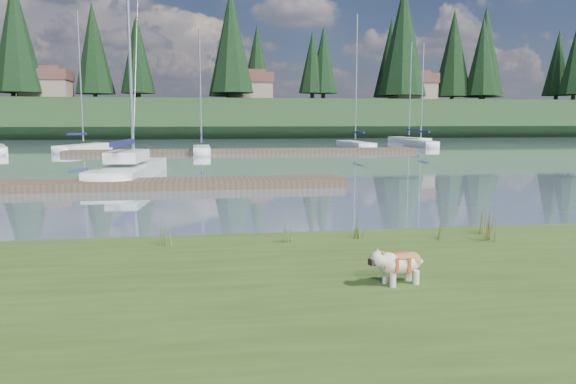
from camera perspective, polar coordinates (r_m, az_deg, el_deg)
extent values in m
plane|color=gray|center=(42.07, -7.05, 3.91)|extent=(200.00, 200.00, 0.00)
cube|color=#37521C|center=(6.54, 3.22, -13.47)|extent=(60.00, 9.00, 0.35)
cube|color=#1D3319|center=(84.99, -8.00, 7.31)|extent=(200.00, 20.00, 5.00)
cylinder|color=silver|center=(7.46, 10.59, -8.80)|extent=(0.09, 0.09, 0.18)
cylinder|color=silver|center=(7.61, 9.85, -8.47)|extent=(0.09, 0.09, 0.18)
cylinder|color=silver|center=(7.66, 12.88, -8.44)|extent=(0.09, 0.09, 0.18)
cylinder|color=silver|center=(7.80, 12.12, -8.13)|extent=(0.09, 0.09, 0.18)
ellipsoid|color=silver|center=(7.58, 11.47, -7.07)|extent=(0.65, 0.43, 0.28)
ellipsoid|color=#A36C3D|center=(7.56, 11.49, -6.41)|extent=(0.47, 0.37, 0.10)
ellipsoid|color=silver|center=(7.37, 9.14, -6.72)|extent=(0.25, 0.26, 0.21)
cube|color=black|center=(7.34, 8.53, -7.06)|extent=(0.09, 0.12, 0.08)
cube|color=white|center=(25.45, -15.72, 1.96)|extent=(2.61, 8.48, 0.70)
ellipsoid|color=white|center=(29.54, -14.07, 2.73)|extent=(2.01, 2.43, 0.70)
cylinder|color=silver|center=(26.50, -15.92, 17.16)|extent=(0.14, 0.14, 12.65)
cube|color=navy|center=(24.17, -16.43, 4.82)|extent=(0.53, 3.80, 0.20)
cube|color=white|center=(24.94, -16.00, 3.52)|extent=(1.59, 3.14, 0.45)
cube|color=#4C3D2C|center=(21.28, -16.07, 0.74)|extent=(16.00, 2.00, 0.30)
cube|color=#4C3D2C|center=(42.17, -4.33, 4.16)|extent=(26.00, 2.20, 0.30)
cube|color=white|center=(47.13, -20.04, 4.16)|extent=(3.49, 6.51, 0.70)
ellipsoid|color=white|center=(49.90, -18.17, 4.39)|extent=(1.89, 2.11, 0.70)
cylinder|color=silver|center=(47.19, -20.34, 10.93)|extent=(0.12, 0.12, 9.99)
cube|color=navy|center=(46.34, -20.65, 5.54)|extent=(1.03, 2.46, 0.20)
cube|color=white|center=(41.43, -8.77, 4.13)|extent=(1.20, 5.14, 0.70)
ellipsoid|color=white|center=(43.99, -8.80, 4.32)|extent=(1.13, 1.41, 0.70)
cylinder|color=silver|center=(41.43, -8.90, 10.52)|extent=(0.12, 0.12, 8.07)
cube|color=navy|center=(40.68, -8.79, 5.74)|extent=(0.22, 2.04, 0.20)
cube|color=white|center=(49.97, 6.85, 4.71)|extent=(1.81, 6.99, 0.70)
ellipsoid|color=white|center=(53.28, 5.72, 4.89)|extent=(1.58, 1.94, 0.70)
cylinder|color=silver|center=(50.05, 6.96, 11.48)|extent=(0.12, 0.12, 10.66)
cube|color=navy|center=(49.03, 7.21, 6.03)|extent=(0.29, 2.76, 0.20)
cube|color=white|center=(53.85, 13.33, 4.75)|extent=(1.27, 5.59, 0.70)
ellipsoid|color=white|center=(56.45, 12.26, 4.89)|extent=(1.22, 1.52, 0.70)
cylinder|color=silver|center=(53.87, 13.49, 9.95)|extent=(0.12, 0.12, 8.62)
cube|color=navy|center=(53.11, 13.68, 5.98)|extent=(0.20, 2.22, 0.20)
cube|color=white|center=(63.03, 12.19, 5.14)|extent=(2.59, 6.85, 0.70)
ellipsoid|color=white|center=(65.94, 10.72, 5.27)|extent=(1.74, 2.04, 0.70)
cylinder|color=silver|center=(63.08, 12.32, 10.20)|extent=(0.12, 0.12, 9.99)
cube|color=navy|center=(62.21, 12.64, 6.19)|extent=(0.63, 2.66, 0.20)
cone|color=#475B23|center=(9.93, -0.43, -3.80)|extent=(0.03, 0.03, 0.45)
cone|color=brown|center=(9.89, 0.26, -4.11)|extent=(0.03, 0.03, 0.36)
cone|color=#475B23|center=(9.97, -0.11, -3.62)|extent=(0.03, 0.03, 0.50)
cone|color=brown|center=(9.94, 0.40, -4.19)|extent=(0.03, 0.03, 0.32)
cone|color=#475B23|center=(9.86, -0.25, -4.01)|extent=(0.03, 0.03, 0.41)
cone|color=#475B23|center=(10.25, 6.87, -3.37)|extent=(0.03, 0.03, 0.50)
cone|color=brown|center=(10.23, 7.56, -3.69)|extent=(0.03, 0.03, 0.40)
cone|color=#475B23|center=(10.29, 7.15, -3.19)|extent=(0.03, 0.03, 0.55)
cone|color=brown|center=(10.28, 7.66, -3.78)|extent=(0.03, 0.03, 0.35)
cone|color=#475B23|center=(10.19, 7.10, -3.58)|extent=(0.03, 0.03, 0.45)
cone|color=#475B23|center=(10.63, 19.63, -2.84)|extent=(0.03, 0.03, 0.69)
cone|color=brown|center=(10.63, 20.31, -3.25)|extent=(0.03, 0.03, 0.55)
cone|color=#475B23|center=(10.68, 19.84, -2.62)|extent=(0.03, 0.03, 0.76)
cone|color=brown|center=(10.69, 20.34, -3.39)|extent=(0.03, 0.03, 0.48)
cone|color=#475B23|center=(10.58, 19.92, -3.10)|extent=(0.03, 0.03, 0.62)
cone|color=#475B23|center=(9.92, -12.63, -3.84)|extent=(0.03, 0.03, 0.50)
cone|color=brown|center=(9.86, -12.01, -4.20)|extent=(0.03, 0.03, 0.40)
cone|color=#475B23|center=(9.94, -12.28, -3.66)|extent=(0.03, 0.03, 0.56)
cone|color=brown|center=(9.90, -11.82, -4.29)|extent=(0.03, 0.03, 0.35)
cone|color=#475B23|center=(9.85, -12.54, -4.08)|extent=(0.03, 0.03, 0.45)
cone|color=#475B23|center=(10.48, 14.80, -3.76)|extent=(0.03, 0.03, 0.34)
cone|color=brown|center=(10.47, 15.50, -3.99)|extent=(0.03, 0.03, 0.28)
cone|color=#475B23|center=(10.53, 15.04, -3.63)|extent=(0.03, 0.03, 0.38)
cone|color=brown|center=(10.52, 15.56, -4.03)|extent=(0.03, 0.03, 0.24)
cone|color=#475B23|center=(10.42, 15.08, -3.93)|extent=(0.03, 0.03, 0.31)
cone|color=#475B23|center=(11.23, 18.92, -2.81)|extent=(0.03, 0.03, 0.49)
cone|color=brown|center=(11.23, 19.57, -3.09)|extent=(0.03, 0.03, 0.39)
cone|color=#475B23|center=(11.28, 19.12, -2.64)|extent=(0.03, 0.03, 0.54)
cone|color=brown|center=(11.28, 19.60, -3.17)|extent=(0.03, 0.03, 0.34)
cone|color=#475B23|center=(11.18, 19.19, -2.99)|extent=(0.03, 0.03, 0.44)
cube|color=#33281C|center=(10.74, -1.69, -5.72)|extent=(60.00, 0.50, 0.14)
cylinder|color=#382619|center=(83.49, -25.63, 9.00)|extent=(0.60, 0.60, 1.80)
cone|color=black|center=(84.15, -25.93, 14.20)|extent=(6.60, 6.60, 15.00)
cylinder|color=#382619|center=(84.50, -14.92, 9.44)|extent=(0.60, 0.60, 1.80)
cone|color=black|center=(84.93, -15.05, 13.38)|extent=(4.84, 4.84, 11.00)
cylinder|color=#382619|center=(78.17, -5.73, 9.83)|extent=(0.60, 0.60, 1.80)
cone|color=black|center=(78.81, -5.80, 15.07)|extent=(6.16, 6.16, 14.00)
cylinder|color=#382619|center=(83.65, 2.47, 9.70)|extent=(0.60, 0.60, 1.80)
cone|color=black|center=(84.00, 2.49, 13.08)|extent=(3.96, 3.96, 9.00)
cylinder|color=#382619|center=(85.24, 11.46, 9.52)|extent=(0.60, 0.60, 1.80)
cone|color=black|center=(85.94, 11.61, 14.92)|extent=(7.04, 7.04, 16.00)
cylinder|color=#382619|center=(93.65, 18.98, 9.06)|extent=(0.60, 0.60, 1.80)
cone|color=black|center=(94.09, 19.15, 12.90)|extent=(5.28, 5.28, 12.00)
cylinder|color=#382619|center=(97.04, 26.99, 8.59)|extent=(0.60, 0.60, 1.80)
cone|color=black|center=(97.40, 27.18, 11.90)|extent=(4.62, 4.62, 10.50)
cube|color=gray|center=(84.64, -23.29, 9.43)|extent=(6.00, 5.00, 2.80)
cube|color=brown|center=(84.77, -23.36, 10.84)|extent=(6.30, 5.30, 1.40)
cube|color=brown|center=(84.83, -23.39, 11.38)|extent=(4.20, 3.60, 0.70)
cube|color=gray|center=(83.39, -3.84, 10.04)|extent=(6.00, 5.00, 2.80)
cube|color=brown|center=(83.51, -3.85, 11.48)|extent=(6.30, 5.30, 1.40)
cube|color=brown|center=(83.57, -3.85, 12.03)|extent=(4.20, 3.60, 0.70)
cube|color=gray|center=(86.90, 12.50, 9.78)|extent=(6.00, 5.00, 2.80)
cube|color=brown|center=(87.02, 12.54, 11.16)|extent=(6.30, 5.30, 1.40)
cube|color=brown|center=(87.08, 12.55, 11.68)|extent=(4.20, 3.60, 0.70)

